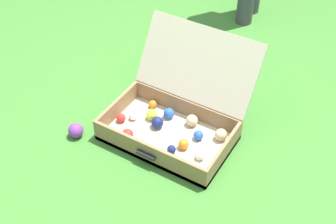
# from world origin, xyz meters

# --- Properties ---
(ground_plane) EXTENTS (16.00, 16.00, 0.00)m
(ground_plane) POSITION_xyz_m (0.00, 0.00, 0.00)
(ground_plane) COLOR #3D7A2D
(open_suitcase) EXTENTS (0.68, 0.66, 0.49)m
(open_suitcase) POSITION_xyz_m (-0.05, 0.10, 0.11)
(open_suitcase) COLOR beige
(open_suitcase) RESTS_ON ground
(stray_ball_on_grass) EXTENTS (0.08, 0.08, 0.08)m
(stray_ball_on_grass) POSITION_xyz_m (-0.49, -0.23, 0.04)
(stray_ball_on_grass) COLOR purple
(stray_ball_on_grass) RESTS_ON ground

